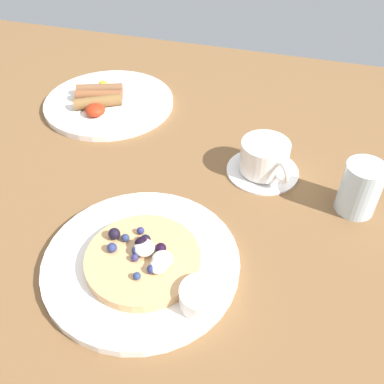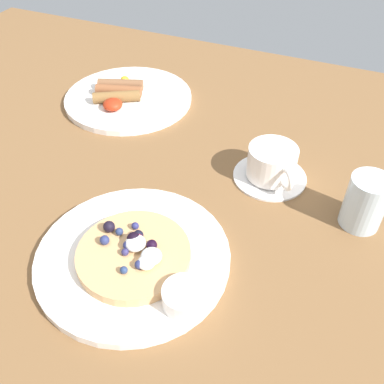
# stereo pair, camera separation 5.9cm
# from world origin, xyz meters

# --- Properties ---
(ground_plane) EXTENTS (1.80, 1.23, 0.03)m
(ground_plane) POSITION_xyz_m (0.00, 0.00, -0.01)
(ground_plane) COLOR brown
(pancake_plate) EXTENTS (0.28, 0.28, 0.01)m
(pancake_plate) POSITION_xyz_m (-0.03, -0.14, 0.01)
(pancake_plate) COLOR white
(pancake_plate) RESTS_ON ground_plane
(pancake_with_berries) EXTENTS (0.16, 0.16, 0.04)m
(pancake_with_berries) POSITION_xyz_m (-0.02, -0.15, 0.02)
(pancake_with_berries) COLOR tan
(pancake_with_berries) RESTS_ON pancake_plate
(syrup_ramekin) EXTENTS (0.06, 0.06, 0.03)m
(syrup_ramekin) POSITION_xyz_m (0.07, -0.18, 0.03)
(syrup_ramekin) COLOR white
(syrup_ramekin) RESTS_ON pancake_plate
(breakfast_plate) EXTENTS (0.28, 0.28, 0.01)m
(breakfast_plate) POSITION_xyz_m (-0.26, 0.25, 0.01)
(breakfast_plate) COLOR white
(breakfast_plate) RESTS_ON ground_plane
(fried_breakfast) EXTENTS (0.12, 0.15, 0.03)m
(fried_breakfast) POSITION_xyz_m (-0.27, 0.24, 0.02)
(fried_breakfast) COLOR brown
(fried_breakfast) RESTS_ON breakfast_plate
(coffee_saucer) EXTENTS (0.13, 0.13, 0.01)m
(coffee_saucer) POSITION_xyz_m (0.10, 0.12, 0.00)
(coffee_saucer) COLOR white
(coffee_saucer) RESTS_ON ground_plane
(coffee_cup) EXTENTS (0.09, 0.10, 0.05)m
(coffee_cup) POSITION_xyz_m (0.10, 0.12, 0.04)
(coffee_cup) COLOR white
(coffee_cup) RESTS_ON coffee_saucer
(water_glass) EXTENTS (0.06, 0.06, 0.09)m
(water_glass) POSITION_xyz_m (0.26, 0.07, 0.04)
(water_glass) COLOR silver
(water_glass) RESTS_ON ground_plane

